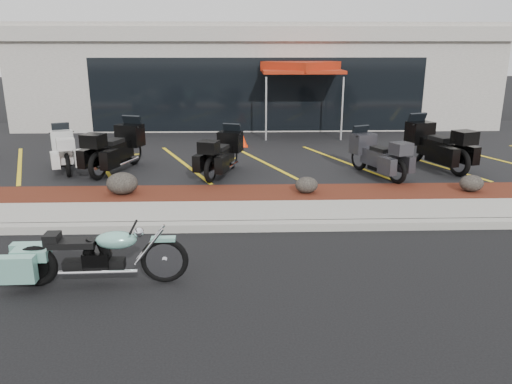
{
  "coord_description": "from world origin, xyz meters",
  "views": [
    {
      "loc": [
        -0.66,
        -7.65,
        3.28
      ],
      "look_at": [
        -0.38,
        1.2,
        0.64
      ],
      "focal_mm": 35.0,
      "sensor_mm": 36.0,
      "label": 1
    }
  ],
  "objects_px": {
    "hero_cruiser": "(164,254)",
    "touring_white": "(62,144)",
    "traffic_cone": "(243,140)",
    "popup_canopy": "(301,68)"
  },
  "relations": [
    {
      "from": "traffic_cone",
      "to": "hero_cruiser",
      "type": "bearing_deg",
      "value": -97.31
    },
    {
      "from": "hero_cruiser",
      "to": "touring_white",
      "type": "distance_m",
      "value": 7.67
    },
    {
      "from": "traffic_cone",
      "to": "touring_white",
      "type": "bearing_deg",
      "value": -154.63
    },
    {
      "from": "touring_white",
      "to": "popup_canopy",
      "type": "xyz_separation_m",
      "value": [
        6.87,
        4.58,
        1.73
      ]
    },
    {
      "from": "hero_cruiser",
      "to": "popup_canopy",
      "type": "bearing_deg",
      "value": 72.68
    },
    {
      "from": "touring_white",
      "to": "traffic_cone",
      "type": "height_order",
      "value": "touring_white"
    },
    {
      "from": "traffic_cone",
      "to": "popup_canopy",
      "type": "distance_m",
      "value": 3.72
    },
    {
      "from": "touring_white",
      "to": "traffic_cone",
      "type": "xyz_separation_m",
      "value": [
        4.81,
        2.28,
        -0.35
      ]
    },
    {
      "from": "hero_cruiser",
      "to": "touring_white",
      "type": "bearing_deg",
      "value": 117.05
    },
    {
      "from": "popup_canopy",
      "to": "traffic_cone",
      "type": "bearing_deg",
      "value": -121.21
    }
  ]
}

